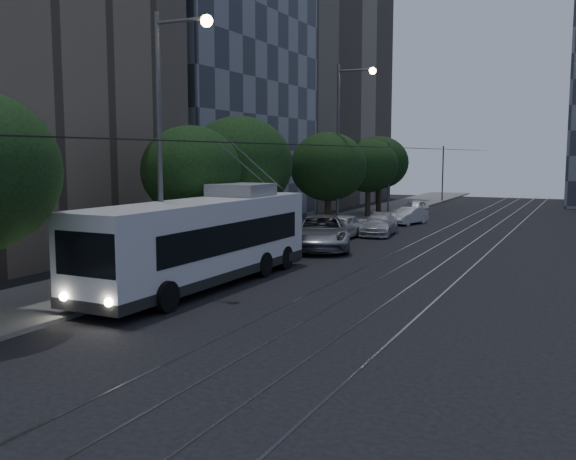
# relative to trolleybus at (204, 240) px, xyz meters

# --- Properties ---
(ground) EXTENTS (120.00, 120.00, 0.00)m
(ground) POSITION_rel_trolleybus_xyz_m (4.10, -1.35, -1.79)
(ground) COLOR black
(ground) RESTS_ON ground
(sidewalk) EXTENTS (5.00, 90.00, 0.15)m
(sidewalk) POSITION_rel_trolleybus_xyz_m (-3.40, 18.65, -1.72)
(sidewalk) COLOR slate
(sidewalk) RESTS_ON ground
(tram_rails) EXTENTS (4.52, 90.00, 0.02)m
(tram_rails) POSITION_rel_trolleybus_xyz_m (6.60, 18.65, -1.78)
(tram_rails) COLOR gray
(tram_rails) RESTS_ON ground
(overhead_wires) EXTENTS (2.23, 90.00, 6.00)m
(overhead_wires) POSITION_rel_trolleybus_xyz_m (-0.87, 18.65, 1.68)
(overhead_wires) COLOR black
(overhead_wires) RESTS_ON ground
(building_glass_mid) EXTENTS (14.40, 18.40, 26.80)m
(building_glass_mid) POSITION_rel_trolleybus_xyz_m (-14.90, 20.65, 11.63)
(building_glass_mid) COLOR #363B45
(building_glass_mid) RESTS_ON ground
(building_tan_far) EXTENTS (14.40, 22.40, 34.80)m
(building_tan_far) POSITION_rel_trolleybus_xyz_m (-14.90, 40.65, 15.63)
(building_tan_far) COLOR gray
(building_tan_far) RESTS_ON ground
(trolleybus) EXTENTS (2.94, 13.08, 5.63)m
(trolleybus) POSITION_rel_trolleybus_xyz_m (0.00, 0.00, 0.00)
(trolleybus) COLOR silver
(trolleybus) RESTS_ON ground
(pickup_silver) EXTENTS (5.24, 7.22, 1.82)m
(pickup_silver) POSITION_rel_trolleybus_xyz_m (0.35, 11.04, -0.88)
(pickup_silver) COLOR #97999E
(pickup_silver) RESTS_ON ground
(car_white_a) EXTENTS (1.78, 4.38, 1.49)m
(car_white_a) POSITION_rel_trolleybus_xyz_m (-0.20, 15.49, -1.05)
(car_white_a) COLOR #BCBCC1
(car_white_a) RESTS_ON ground
(car_white_b) EXTENTS (2.37, 4.79, 1.34)m
(car_white_b) POSITION_rel_trolleybus_xyz_m (1.40, 18.15, -1.12)
(car_white_b) COLOR #B3B3B7
(car_white_b) RESTS_ON ground
(car_white_c) EXTENTS (2.26, 3.95, 1.23)m
(car_white_c) POSITION_rel_trolleybus_xyz_m (1.40, 25.24, -1.18)
(car_white_c) COLOR silver
(car_white_c) RESTS_ON ground
(car_white_d) EXTENTS (1.67, 3.93, 1.33)m
(car_white_d) POSITION_rel_trolleybus_xyz_m (0.16, 31.87, -1.13)
(car_white_d) COLOR white
(car_white_d) RESTS_ON ground
(tree_1) EXTENTS (4.56, 4.56, 6.45)m
(tree_1) POSITION_rel_trolleybus_xyz_m (-2.90, 3.48, 2.58)
(tree_1) COLOR #30231A
(tree_1) RESTS_ON ground
(tree_2) EXTENTS (5.35, 5.35, 7.03)m
(tree_2) POSITION_rel_trolleybus_xyz_m (-2.40, 7.00, 2.82)
(tree_2) COLOR #30231A
(tree_2) RESTS_ON ground
(tree_3) EXTENTS (5.09, 5.09, 6.60)m
(tree_3) POSITION_rel_trolleybus_xyz_m (-2.40, 18.80, 2.50)
(tree_3) COLOR #30231A
(tree_3) RESTS_ON ground
(tree_4) EXTENTS (4.80, 4.80, 6.38)m
(tree_4) POSITION_rel_trolleybus_xyz_m (-2.90, 28.65, 2.41)
(tree_4) COLOR #30231A
(tree_4) RESTS_ON ground
(tree_5) EXTENTS (4.92, 4.92, 6.65)m
(tree_5) POSITION_rel_trolleybus_xyz_m (-2.90, 31.51, 2.62)
(tree_5) COLOR #30231A
(tree_5) RESTS_ON ground
(streetlamp_near) EXTENTS (2.49, 0.44, 10.32)m
(streetlamp_near) POSITION_rel_trolleybus_xyz_m (-0.68, -1.22, 4.41)
(streetlamp_near) COLOR #545456
(streetlamp_near) RESTS_ON ground
(streetlamp_far) EXTENTS (2.60, 0.44, 10.87)m
(streetlamp_far) POSITION_rel_trolleybus_xyz_m (-1.11, 18.33, 4.70)
(streetlamp_far) COLOR #545456
(streetlamp_far) RESTS_ON ground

